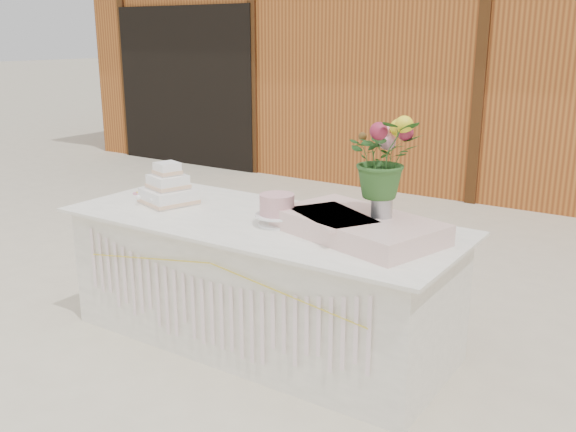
# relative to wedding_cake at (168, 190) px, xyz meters

# --- Properties ---
(ground) EXTENTS (80.00, 80.00, 0.00)m
(ground) POSITION_rel_wedding_cake_xyz_m (0.70, 0.03, -0.86)
(ground) COLOR beige
(ground) RESTS_ON ground
(barn) EXTENTS (12.60, 4.60, 3.30)m
(barn) POSITION_rel_wedding_cake_xyz_m (0.69, 6.02, 0.82)
(barn) COLOR #AD6124
(barn) RESTS_ON ground
(cake_table) EXTENTS (2.40, 1.00, 0.77)m
(cake_table) POSITION_rel_wedding_cake_xyz_m (0.70, 0.02, -0.47)
(cake_table) COLOR white
(cake_table) RESTS_ON ground
(wedding_cake) EXTENTS (0.37, 0.37, 0.27)m
(wedding_cake) POSITION_rel_wedding_cake_xyz_m (0.00, 0.00, 0.00)
(wedding_cake) COLOR white
(wedding_cake) RESTS_ON cake_table
(pink_cake_stand) EXTENTS (0.25, 0.25, 0.18)m
(pink_cake_stand) POSITION_rel_wedding_cake_xyz_m (0.85, -0.02, 0.01)
(pink_cake_stand) COLOR white
(pink_cake_stand) RESTS_ON cake_table
(satin_runner) EXTENTS (0.99, 0.74, 0.11)m
(satin_runner) POSITION_rel_wedding_cake_xyz_m (1.33, 0.05, -0.04)
(satin_runner) COLOR beige
(satin_runner) RESTS_ON cake_table
(flower_vase) EXTENTS (0.11, 0.11, 0.16)m
(flower_vase) POSITION_rel_wedding_cake_xyz_m (1.44, 0.11, 0.10)
(flower_vase) COLOR #AEAEB3
(flower_vase) RESTS_ON satin_runner
(bouquet) EXTENTS (0.49, 0.48, 0.42)m
(bouquet) POSITION_rel_wedding_cake_xyz_m (1.44, 0.11, 0.39)
(bouquet) COLOR #2C5923
(bouquet) RESTS_ON flower_vase
(loose_flowers) EXTENTS (0.19, 0.37, 0.02)m
(loose_flowers) POSITION_rel_wedding_cake_xyz_m (-0.29, 0.18, -0.08)
(loose_flowers) COLOR pink
(loose_flowers) RESTS_ON cake_table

